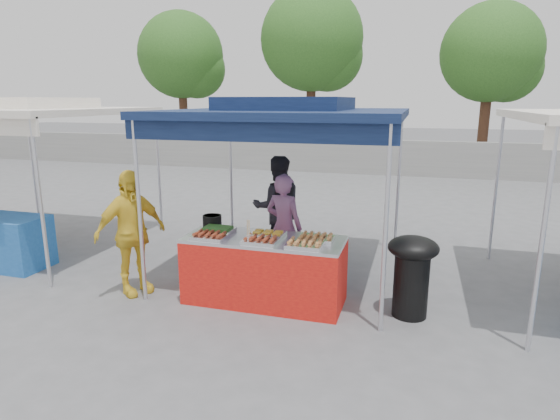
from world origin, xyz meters
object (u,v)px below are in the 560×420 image
(vendor_table, at_px, (265,270))
(helper_man, at_px, (277,207))
(vendor_woman, at_px, (284,227))
(customer_person, at_px, (131,233))
(wok_burner, at_px, (412,269))
(cooking_pot, at_px, (212,221))

(vendor_table, relative_size, helper_man, 1.20)
(vendor_table, xyz_separation_m, helper_man, (-0.35, 1.76, 0.41))
(vendor_woman, relative_size, customer_person, 0.92)
(wok_burner, bearing_deg, helper_man, 166.73)
(vendor_woman, height_order, customer_person, customer_person)
(wok_burner, bearing_deg, vendor_woman, -178.62)
(vendor_woman, height_order, helper_man, helper_man)
(helper_man, bearing_deg, vendor_woman, 88.34)
(wok_burner, relative_size, vendor_woman, 0.65)
(wok_burner, distance_m, customer_person, 3.59)
(cooking_pot, xyz_separation_m, customer_person, (-0.91, -0.57, -0.09))
(wok_burner, bearing_deg, cooking_pot, -160.87)
(cooking_pot, height_order, vendor_woman, vendor_woman)
(vendor_table, xyz_separation_m, vendor_woman, (0.01, 0.85, 0.34))
(cooking_pot, bearing_deg, wok_burner, -5.20)
(vendor_woman, bearing_deg, helper_man, -54.02)
(vendor_table, relative_size, customer_person, 1.20)
(customer_person, bearing_deg, helper_man, -5.70)
(cooking_pot, relative_size, vendor_woman, 0.17)
(vendor_table, distance_m, vendor_woman, 0.92)
(wok_burner, distance_m, helper_man, 2.73)
(cooking_pot, bearing_deg, helper_man, 70.29)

